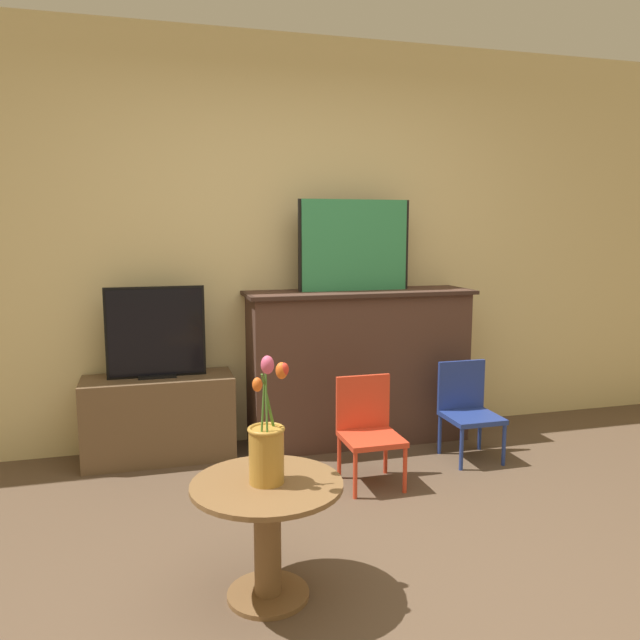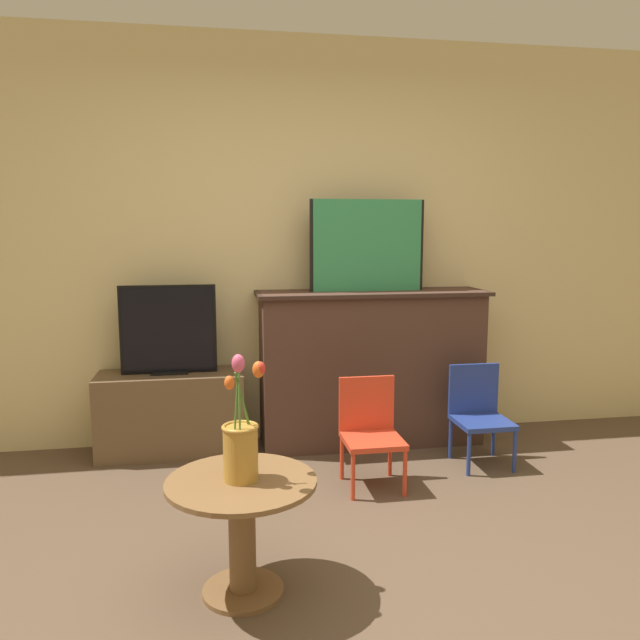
{
  "view_description": "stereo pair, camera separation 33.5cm",
  "coord_description": "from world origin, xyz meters",
  "px_view_note": "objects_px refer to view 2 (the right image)",
  "views": [
    {
      "loc": [
        -0.91,
        -2.03,
        1.45
      ],
      "look_at": [
        -0.02,
        1.17,
        0.96
      ],
      "focal_mm": 35.0,
      "sensor_mm": 36.0,
      "label": 1
    },
    {
      "loc": [
        -0.59,
        -2.1,
        1.45
      ],
      "look_at": [
        -0.02,
        1.17,
        0.96
      ],
      "focal_mm": 35.0,
      "sensor_mm": 36.0,
      "label": 2
    }
  ],
  "objects_px": {
    "tv_monitor": "(168,331)",
    "chair_red": "(370,428)",
    "chair_blue": "(479,411)",
    "vase_tulips": "(241,443)",
    "painting": "(367,246)"
  },
  "relations": [
    {
      "from": "chair_blue",
      "to": "vase_tulips",
      "type": "height_order",
      "value": "vase_tulips"
    },
    {
      "from": "chair_blue",
      "to": "tv_monitor",
      "type": "bearing_deg",
      "value": 165.46
    },
    {
      "from": "chair_blue",
      "to": "vase_tulips",
      "type": "bearing_deg",
      "value": -142.06
    },
    {
      "from": "chair_blue",
      "to": "chair_red",
      "type": "bearing_deg",
      "value": -164.36
    },
    {
      "from": "tv_monitor",
      "to": "chair_red",
      "type": "relative_size",
      "value": 0.99
    },
    {
      "from": "vase_tulips",
      "to": "painting",
      "type": "bearing_deg",
      "value": 61.3
    },
    {
      "from": "tv_monitor",
      "to": "vase_tulips",
      "type": "height_order",
      "value": "tv_monitor"
    },
    {
      "from": "painting",
      "to": "vase_tulips",
      "type": "distance_m",
      "value": 2.03
    },
    {
      "from": "chair_red",
      "to": "tv_monitor",
      "type": "bearing_deg",
      "value": 148.57
    },
    {
      "from": "chair_blue",
      "to": "vase_tulips",
      "type": "distance_m",
      "value": 1.94
    },
    {
      "from": "chair_red",
      "to": "chair_blue",
      "type": "distance_m",
      "value": 0.78
    },
    {
      "from": "tv_monitor",
      "to": "chair_red",
      "type": "bearing_deg",
      "value": -31.43
    },
    {
      "from": "chair_red",
      "to": "chair_blue",
      "type": "height_order",
      "value": "same"
    },
    {
      "from": "vase_tulips",
      "to": "chair_blue",
      "type": "bearing_deg",
      "value": 37.94
    },
    {
      "from": "chair_blue",
      "to": "vase_tulips",
      "type": "xyz_separation_m",
      "value": [
        -1.51,
        -1.18,
        0.3
      ]
    }
  ]
}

